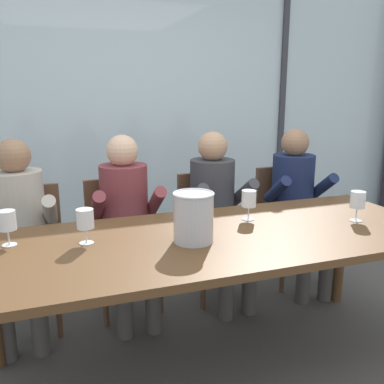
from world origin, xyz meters
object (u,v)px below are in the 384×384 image
(dining_table, at_px, (214,248))
(chair_near_curtain, at_px, (27,244))
(wine_glass_near_bucket, at_px, (85,220))
(chair_left_of_center, at_px, (120,232))
(ice_bucket_primary, at_px, (193,217))
(wine_glass_by_left_taster, at_px, (358,201))
(person_maroon_top, at_px, (127,214))
(person_beige_jumper, at_px, (19,224))
(wine_glass_center_pour, at_px, (249,200))
(person_charcoal_jacket, at_px, (217,205))
(chair_right_of_center, at_px, (285,213))
(chair_center, at_px, (209,223))
(wine_glass_by_right_taster, at_px, (7,221))
(person_navy_polo, at_px, (297,197))

(dining_table, xyz_separation_m, chair_near_curtain, (-0.95, 0.87, -0.17))
(dining_table, distance_m, wine_glass_near_bucket, 0.67)
(chair_left_of_center, relative_size, ice_bucket_primary, 3.57)
(chair_left_of_center, distance_m, wine_glass_by_left_taster, 1.57)
(dining_table, relative_size, person_maroon_top, 2.03)
(person_beige_jumper, distance_m, wine_glass_near_bucket, 0.76)
(wine_glass_center_pour, bearing_deg, ice_bucket_primary, -151.30)
(person_charcoal_jacket, bearing_deg, person_maroon_top, 175.78)
(chair_left_of_center, height_order, ice_bucket_primary, ice_bucket_primary)
(chair_right_of_center, height_order, person_maroon_top, person_maroon_top)
(chair_center, bearing_deg, person_maroon_top, -173.05)
(chair_center, xyz_separation_m, person_charcoal_jacket, (0.00, -0.14, 0.17))
(wine_glass_by_right_taster, bearing_deg, ice_bucket_primary, -15.96)
(wine_glass_center_pour, height_order, wine_glass_by_right_taster, same)
(chair_right_of_center, relative_size, wine_glass_by_left_taster, 5.13)
(chair_left_of_center, xyz_separation_m, wine_glass_near_bucket, (-0.29, -0.80, 0.36))
(chair_right_of_center, distance_m, person_beige_jumper, 1.99)
(ice_bucket_primary, xyz_separation_m, wine_glass_by_left_taster, (0.99, 0.00, -0.01))
(ice_bucket_primary, height_order, wine_glass_by_left_taster, ice_bucket_primary)
(wine_glass_by_right_taster, bearing_deg, wine_glass_by_left_taster, -7.50)
(chair_center, xyz_separation_m, person_maroon_top, (-0.65, -0.14, 0.17))
(person_navy_polo, bearing_deg, chair_near_curtain, -178.43)
(person_maroon_top, distance_m, wine_glass_by_left_taster, 1.43)
(person_maroon_top, height_order, person_navy_polo, same)
(person_maroon_top, bearing_deg, person_navy_polo, 0.77)
(chair_center, relative_size, wine_glass_near_bucket, 5.13)
(person_navy_polo, height_order, ice_bucket_primary, person_navy_polo)
(wine_glass_near_bucket, bearing_deg, person_navy_polo, 21.71)
(person_charcoal_jacket, bearing_deg, chair_left_of_center, 163.58)
(person_navy_polo, bearing_deg, wine_glass_by_left_taster, -94.48)
(chair_right_of_center, bearing_deg, person_navy_polo, -93.19)
(chair_left_of_center, distance_m, chair_right_of_center, 1.34)
(person_beige_jumper, bearing_deg, dining_table, -35.67)
(person_navy_polo, bearing_deg, person_charcoal_jacket, -174.93)
(chair_right_of_center, relative_size, person_maroon_top, 0.74)
(chair_center, relative_size, wine_glass_center_pour, 5.13)
(chair_near_curtain, height_order, chair_center, same)
(person_beige_jumper, bearing_deg, person_maroon_top, 1.73)
(wine_glass_near_bucket, xyz_separation_m, wine_glass_by_right_taster, (-0.35, 0.10, 0.00))
(person_charcoal_jacket, distance_m, wine_glass_by_right_taster, 1.45)
(chair_left_of_center, relative_size, chair_right_of_center, 1.00)
(dining_table, distance_m, chair_right_of_center, 1.36)
(person_maroon_top, height_order, ice_bucket_primary, person_maroon_top)
(ice_bucket_primary, bearing_deg, wine_glass_center_pour, 28.70)
(wine_glass_by_right_taster, bearing_deg, chair_right_of_center, 19.77)
(chair_center, bearing_deg, chair_left_of_center, 174.23)
(chair_near_curtain, height_order, person_charcoal_jacket, person_charcoal_jacket)
(person_beige_jumper, height_order, person_charcoal_jacket, same)
(wine_glass_near_bucket, bearing_deg, chair_near_curtain, 112.02)
(chair_right_of_center, height_order, person_navy_polo, person_navy_polo)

